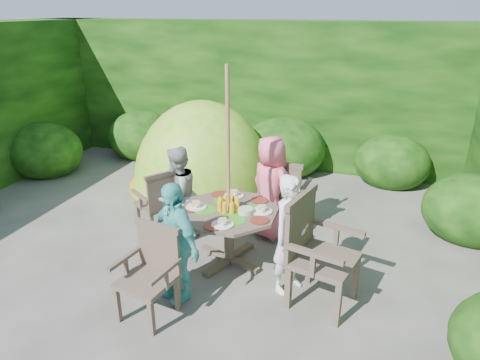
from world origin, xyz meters
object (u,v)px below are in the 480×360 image
(garden_chair_left, at_px, (160,201))
(dome_tent, at_px, (203,183))
(child_left, at_px, (178,195))
(child_right, at_px, (291,235))
(child_front, at_px, (175,242))
(patio_table, at_px, (229,218))
(garden_chair_back, at_px, (285,193))
(child_back, at_px, (270,187))
(parasol_pole, at_px, (228,172))
(garden_chair_right, at_px, (316,250))
(garden_chair_front, at_px, (151,271))

(garden_chair_left, xyz_separation_m, dome_tent, (-0.16, 1.73, -0.45))
(garden_chair_left, xyz_separation_m, child_left, (0.29, -0.09, 0.16))
(child_right, relative_size, child_front, 1.01)
(patio_table, distance_m, garden_chair_back, 1.10)
(garden_chair_left, relative_size, child_back, 0.64)
(child_left, height_order, child_back, child_back)
(patio_table, bearing_deg, garden_chair_left, 160.60)
(child_right, height_order, child_front, child_right)
(child_right, height_order, dome_tent, dome_tent)
(garden_chair_back, relative_size, dome_tent, 0.33)
(parasol_pole, xyz_separation_m, garden_chair_right, (1.02, -0.39, -0.53))
(garden_chair_front, bearing_deg, garden_chair_back, 78.15)
(patio_table, height_order, dome_tent, dome_tent)
(child_left, bearing_deg, patio_table, 83.12)
(garden_chair_right, distance_m, child_left, 1.89)
(patio_table, relative_size, child_front, 1.17)
(garden_chair_back, bearing_deg, child_front, 74.62)
(patio_table, distance_m, garden_chair_right, 1.08)
(patio_table, xyz_separation_m, garden_chair_left, (-1.05, 0.37, -0.10))
(child_left, bearing_deg, dome_tent, -152.41)
(garden_chair_back, bearing_deg, parasol_pole, 74.17)
(parasol_pole, relative_size, child_left, 1.82)
(garden_chair_right, xyz_separation_m, child_front, (-1.29, -0.36, 0.05))
(patio_table, relative_size, garden_chair_front, 1.72)
(patio_table, xyz_separation_m, child_left, (-0.75, 0.28, 0.05))
(child_right, bearing_deg, garden_chair_front, 153.39)
(garden_chair_right, height_order, child_left, child_left)
(garden_chair_back, bearing_deg, garden_chair_left, 30.01)
(garden_chair_right, relative_size, child_back, 0.81)
(child_left, distance_m, child_back, 1.13)
(garden_chair_left, height_order, garden_chair_back, garden_chair_back)
(patio_table, height_order, child_back, child_back)
(garden_chair_back, xyz_separation_m, child_front, (-0.68, -1.78, 0.13))
(patio_table, relative_size, child_left, 1.20)
(child_back, bearing_deg, patio_table, 105.46)
(garden_chair_front, relative_size, child_front, 0.68)
(parasol_pole, xyz_separation_m, child_right, (0.75, -0.28, -0.48))
(garden_chair_left, distance_m, child_front, 1.37)
(garden_chair_left, relative_size, dome_tent, 0.31)
(garden_chair_right, distance_m, child_back, 1.36)
(garden_chair_left, distance_m, child_right, 1.92)
(garden_chair_left, bearing_deg, patio_table, 104.56)
(child_back, bearing_deg, garden_chair_back, -78.72)
(parasol_pole, distance_m, garden_chair_right, 1.21)
(child_right, relative_size, child_back, 0.96)
(garden_chair_right, xyz_separation_m, dome_tent, (-2.22, 2.48, -0.56))
(parasol_pole, height_order, child_left, parasol_pole)
(patio_table, relative_size, parasol_pole, 0.66)
(garden_chair_right, height_order, dome_tent, dome_tent)
(child_back, bearing_deg, child_right, 150.19)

